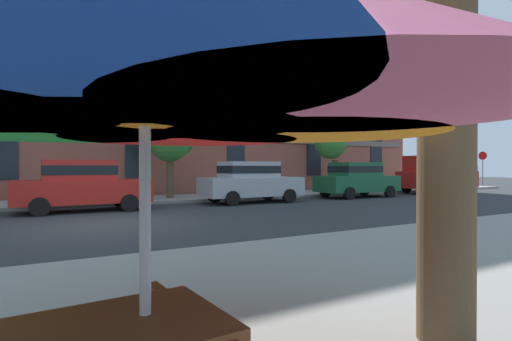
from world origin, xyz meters
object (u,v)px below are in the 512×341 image
(sedan_silver, at_px, (251,181))
(street_tree_middle, at_px, (170,138))
(pickup_red, at_px, (435,176))
(patio_umbrella, at_px, (145,75))
(sedan_green, at_px, (357,179))
(street_tree_right, at_px, (331,145))
(stop_sign, at_px, (483,163))
(sedan_red, at_px, (82,184))

(sedan_silver, bearing_deg, street_tree_middle, 132.34)
(pickup_red, bearing_deg, patio_umbrella, -147.61)
(sedan_green, distance_m, street_tree_right, 4.12)
(stop_sign, height_order, street_tree_middle, street_tree_middle)
(sedan_silver, bearing_deg, sedan_green, 0.00)
(sedan_red, distance_m, pickup_red, 19.12)
(stop_sign, distance_m, street_tree_right, 16.19)
(stop_sign, height_order, street_tree_right, street_tree_right)
(street_tree_middle, xyz_separation_m, patio_umbrella, (-4.90, -15.64, -0.90))
(sedan_green, height_order, patio_umbrella, patio_umbrella)
(street_tree_middle, bearing_deg, street_tree_right, 2.79)
(sedan_red, relative_size, sedan_silver, 1.00)
(sedan_green, bearing_deg, sedan_red, 180.00)
(street_tree_middle, height_order, street_tree_right, street_tree_middle)
(sedan_red, xyz_separation_m, sedan_silver, (6.69, 0.00, 0.00))
(street_tree_middle, distance_m, patio_umbrella, 16.42)
(sedan_red, distance_m, street_tree_right, 14.65)
(pickup_red, relative_size, street_tree_middle, 1.24)
(street_tree_middle, bearing_deg, pickup_red, -11.01)
(sedan_silver, bearing_deg, street_tree_right, 24.82)
(sedan_silver, height_order, patio_umbrella, patio_umbrella)
(street_tree_right, height_order, patio_umbrella, street_tree_right)
(sedan_green, relative_size, street_tree_right, 1.12)
(street_tree_right, bearing_deg, sedan_silver, -155.18)
(stop_sign, bearing_deg, sedan_red, -173.03)
(street_tree_middle, relative_size, street_tree_right, 1.05)
(street_tree_middle, height_order, patio_umbrella, street_tree_middle)
(sedan_red, height_order, patio_umbrella, patio_umbrella)
(pickup_red, relative_size, patio_umbrella, 1.34)
(pickup_red, relative_size, stop_sign, 1.81)
(sedan_silver, xyz_separation_m, pickup_red, (12.44, 0.00, 0.08))
(sedan_red, distance_m, patio_umbrella, 12.78)
(pickup_red, xyz_separation_m, street_tree_middle, (-15.12, 2.94, 1.89))
(patio_umbrella, bearing_deg, sedan_red, 85.95)
(pickup_red, bearing_deg, sedan_green, -180.00)
(sedan_silver, distance_m, stop_sign, 23.89)
(sedan_green, bearing_deg, patio_umbrella, -137.30)
(pickup_red, bearing_deg, sedan_red, -180.00)
(pickup_red, xyz_separation_m, street_tree_right, (-5.01, 3.43, 1.83))
(sedan_red, bearing_deg, street_tree_middle, 36.29)
(stop_sign, bearing_deg, sedan_silver, -171.08)
(street_tree_middle, distance_m, street_tree_right, 10.12)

